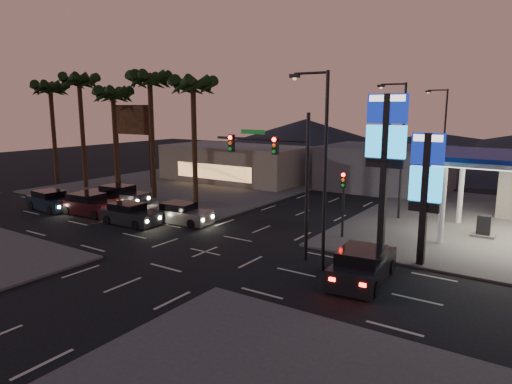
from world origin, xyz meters
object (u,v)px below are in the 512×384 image
Objects in this scene: pylon_sign_tall at (386,142)px; car_lane_a_rear at (51,201)px; traffic_signal_mast at (279,163)px; car_lane_b_rear at (96,199)px; car_lane_a_mid at (89,205)px; suv_station at (363,266)px; car_lane_b_front at (182,214)px; car_lane_b_mid at (120,196)px; pylon_sign_short at (426,179)px; car_lane_a_front at (130,214)px.

car_lane_a_rear is at bearing -171.40° from pylon_sign_tall.
traffic_signal_mast is 1.87× the size of car_lane_b_rear.
car_lane_a_mid is 22.88m from suv_station.
car_lane_b_front is 0.90× the size of suv_station.
car_lane_a_rear is (-21.40, -0.44, -4.50)m from traffic_signal_mast.
car_lane_b_mid is at bearing 168.42° from car_lane_b_front.
suv_station reaches higher than car_lane_a_rear.
car_lane_b_front is 8.96m from car_lane_b_mid.
pylon_sign_short reaches higher than car_lane_b_rear.
traffic_signal_mast is at bearing 0.06° from car_lane_a_front.
car_lane_b_mid reaches higher than car_lane_b_front.
car_lane_a_front is at bearing -142.31° from car_lane_b_front.
car_lane_b_front is 9.80m from car_lane_b_rear.
car_lane_a_front is 0.90× the size of car_lane_a_mid.
car_lane_a_mid is 1.06× the size of car_lane_a_rear.
car_lane_a_front is 7.13m from car_lane_b_mid.
pylon_sign_short is at bearing 64.71° from suv_station.
car_lane_a_mid is at bearing 177.01° from car_lane_a_front.
suv_station is at bearing -13.11° from car_lane_b_front.
traffic_signal_mast is 1.53× the size of car_lane_a_mid.
car_lane_b_rear is at bearing 52.95° from car_lane_a_rear.
car_lane_b_front is 1.10× the size of car_lane_b_rear.
pylon_sign_tall is 7.40m from suv_station.
pylon_sign_short is 29.06m from car_lane_a_rear.
car_lane_a_front is 9.00m from car_lane_a_rear.
car_lane_a_front is at bearing 176.05° from suv_station.
car_lane_b_mid is (-8.78, 1.80, 0.09)m from car_lane_b_front.
car_lane_b_rear is (-9.80, 0.10, -0.05)m from car_lane_b_front.
pylon_sign_tall reaches higher than pylon_sign_short.
suv_station reaches higher than car_lane_b_mid.
pylon_sign_tall is at bearing 158.20° from pylon_sign_short.
car_lane_b_rear is at bearing 173.10° from traffic_signal_mast.
car_lane_a_front is at bearing 2.74° from car_lane_a_rear.
car_lane_a_front is at bearing -168.39° from pylon_sign_tall.
pylon_sign_tall is 24.75m from car_lane_b_rear.
pylon_sign_short is at bearing 5.89° from car_lane_a_rear.
car_lane_b_front is at bearing 166.89° from suv_station.
car_lane_a_rear reaches higher than car_lane_b_rear.
car_lane_b_mid is 1.01× the size of suv_station.
pylon_sign_tall is at bearing 5.11° from car_lane_b_front.
car_lane_a_front is (-19.66, -2.53, -3.96)m from pylon_sign_short.
traffic_signal_mast is 1.52× the size of car_lane_b_mid.
pylon_sign_tall reaches higher than car_lane_b_front.
traffic_signal_mast is 1.63× the size of car_lane_a_rear.
car_lane_a_mid is at bearing -174.73° from pylon_sign_short.
suv_station is at bearing -8.24° from car_lane_b_rear.
pylon_sign_tall is at bearing 8.60° from car_lane_a_rear.
pylon_sign_tall is 3.20m from pylon_sign_short.
pylon_sign_short is 1.50× the size of car_lane_b_front.
traffic_signal_mast reaches higher than car_lane_b_mid.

